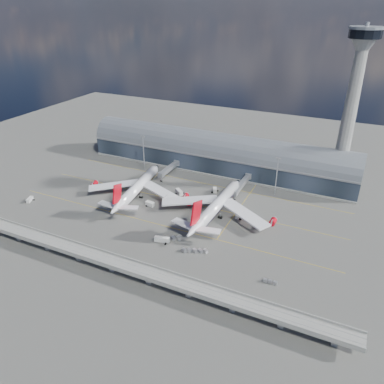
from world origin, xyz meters
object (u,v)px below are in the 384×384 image
at_px(airliner_right, 216,206).
at_px(cargo_train_2, 270,282).
at_px(floodlight_mast_right, 277,175).
at_px(service_truck_3, 239,216).
at_px(service_truck_2, 162,240).
at_px(service_truck_5, 179,192).
at_px(airliner_left, 137,188).
at_px(cargo_train_0, 176,238).
at_px(control_tower, 350,113).
at_px(service_truck_4, 215,190).
at_px(cargo_train_1, 195,251).
at_px(service_truck_0, 30,200).
at_px(floodlight_mast_left, 144,151).
at_px(service_truck_1, 150,204).

relative_size(airliner_right, cargo_train_2, 11.03).
relative_size(floodlight_mast_right, service_truck_3, 4.62).
height_order(service_truck_2, service_truck_5, service_truck_5).
relative_size(airliner_left, cargo_train_2, 10.62).
bearing_deg(cargo_train_0, service_truck_3, -6.70).
bearing_deg(airliner_left, airliner_right, -9.06).
xyz_separation_m(floodlight_mast_right, service_truck_2, (-40.28, -79.36, -12.08)).
bearing_deg(control_tower, service_truck_4, -149.55).
distance_m(airliner_left, service_truck_5, 27.54).
distance_m(floodlight_mast_right, cargo_train_1, 83.88).
distance_m(airliner_left, service_truck_0, 67.97).
height_order(floodlight_mast_left, service_truck_4, floodlight_mast_left).
height_order(airliner_left, service_truck_4, airliner_left).
relative_size(service_truck_3, cargo_train_1, 0.42).
bearing_deg(service_truck_1, control_tower, -44.55).
distance_m(floodlight_mast_right, airliner_right, 48.79).
xyz_separation_m(service_truck_4, cargo_train_1, (15.71, -66.07, -0.53)).
height_order(floodlight_mast_left, service_truck_1, floodlight_mast_left).
distance_m(airliner_right, service_truck_1, 42.09).
xyz_separation_m(airliner_right, service_truck_4, (-11.90, 27.19, -4.64)).
bearing_deg(airliner_right, control_tower, 50.55).
relative_size(floodlight_mast_left, airliner_left, 0.36).
bearing_deg(service_truck_0, service_truck_1, -0.23).
bearing_deg(cargo_train_1, service_truck_2, 108.70).
bearing_deg(service_truck_2, cargo_train_2, -111.02).
height_order(control_tower, floodlight_mast_right, control_tower).
bearing_deg(service_truck_5, service_truck_1, -165.12).
distance_m(floodlight_mast_right, cargo_train_2, 89.93).
relative_size(service_truck_4, service_truck_5, 0.80).
bearing_deg(service_truck_0, floodlight_mast_right, 8.02).
distance_m(floodlight_mast_left, service_truck_2, 100.05).
distance_m(floodlight_mast_left, cargo_train_2, 148.38).
bearing_deg(floodlight_mast_right, control_tower, 38.66).
xyz_separation_m(airliner_left, cargo_train_1, (59.20, -39.33, -5.28)).
distance_m(control_tower, cargo_train_2, 126.50).
distance_m(control_tower, service_truck_1, 136.43).
bearing_deg(cargo_train_2, airliner_left, 67.04).
xyz_separation_m(service_truck_3, cargo_train_1, (-9.77, -41.44, -0.35)).
relative_size(floodlight_mast_left, service_truck_0, 4.07).
distance_m(service_truck_4, service_truck_5, 23.90).
distance_m(control_tower, floodlight_mast_right, 58.76).
xyz_separation_m(control_tower, service_truck_4, (-71.69, -42.15, -50.18)).
distance_m(service_truck_4, cargo_train_1, 67.91).
distance_m(floodlight_mast_left, service_truck_3, 97.66).
bearing_deg(service_truck_5, service_truck_3, -66.67).
bearing_deg(floodlight_mast_right, cargo_train_0, -114.96).
bearing_deg(service_truck_1, cargo_train_1, -116.70).
xyz_separation_m(control_tower, service_truck_1, (-100.95, -76.91, -50.06)).
bearing_deg(cargo_train_2, service_truck_2, 84.66).
bearing_deg(service_truck_4, cargo_train_1, -100.67).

